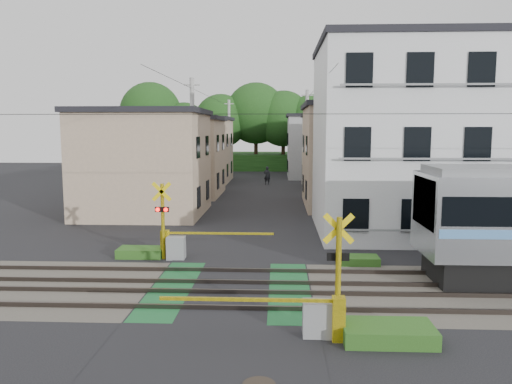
{
  "coord_description": "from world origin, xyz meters",
  "views": [
    {
      "loc": [
        1.54,
        -15.48,
        5.09
      ],
      "look_at": [
        0.6,
        5.0,
        2.52
      ],
      "focal_mm": 35.0,
      "sensor_mm": 36.0,
      "label": 1
    }
  ],
  "objects_px": {
    "apartment_block": "(421,138)",
    "pedestrian": "(267,176)",
    "crossing_signal_near": "(321,309)",
    "crossing_signal_far": "(174,241)"
  },
  "relations": [
    {
      "from": "crossing_signal_near",
      "to": "apartment_block",
      "type": "xyz_separation_m",
      "value": [
        5.91,
        13.15,
        3.94
      ]
    },
    {
      "from": "crossing_signal_far",
      "to": "pedestrian",
      "type": "distance_m",
      "value": 27.03
    },
    {
      "from": "pedestrian",
      "to": "crossing_signal_near",
      "type": "bearing_deg",
      "value": 103.19
    },
    {
      "from": "apartment_block",
      "to": "pedestrian",
      "type": "bearing_deg",
      "value": 110.94
    },
    {
      "from": "crossing_signal_near",
      "to": "crossing_signal_far",
      "type": "xyz_separation_m",
      "value": [
        -5.17,
        7.31,
        0.0
      ]
    },
    {
      "from": "crossing_signal_near",
      "to": "pedestrian",
      "type": "height_order",
      "value": "crossing_signal_near"
    },
    {
      "from": "crossing_signal_near",
      "to": "apartment_block",
      "type": "height_order",
      "value": "apartment_block"
    },
    {
      "from": "crossing_signal_near",
      "to": "pedestrian",
      "type": "xyz_separation_m",
      "value": [
        -2.13,
        34.17,
        0.14
      ]
    },
    {
      "from": "crossing_signal_near",
      "to": "crossing_signal_far",
      "type": "distance_m",
      "value": 8.95
    },
    {
      "from": "apartment_block",
      "to": "crossing_signal_near",
      "type": "bearing_deg",
      "value": -114.22
    }
  ]
}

